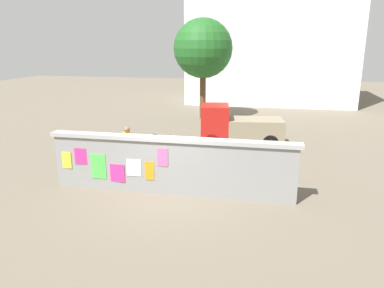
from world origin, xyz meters
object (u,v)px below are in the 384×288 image
at_px(bicycle_near, 159,148).
at_px(tree_roadside, 203,49).
at_px(person_walking, 128,144).
at_px(auto_rickshaw_truck, 237,126).
at_px(motorcycle, 253,169).
at_px(bicycle_far, 172,162).

height_order(bicycle_near, tree_roadside, tree_roadside).
bearing_deg(bicycle_near, person_walking, -110.10).
bearing_deg(person_walking, bicycle_near, 69.90).
bearing_deg(tree_roadside, auto_rickshaw_truck, -66.60).
distance_m(motorcycle, bicycle_near, 4.41).
xyz_separation_m(auto_rickshaw_truck, bicycle_near, (-2.96, -2.33, -0.54)).
bearing_deg(tree_roadside, person_walking, -95.36).
relative_size(motorcycle, bicycle_far, 1.13).
distance_m(auto_rickshaw_truck, motorcycle, 4.56).
relative_size(auto_rickshaw_truck, tree_roadside, 0.63).
height_order(bicycle_near, person_walking, person_walking).
distance_m(auto_rickshaw_truck, bicycle_far, 4.48).
bearing_deg(bicycle_near, tree_roadside, 87.84).
height_order(person_walking, tree_roadside, tree_roadside).
bearing_deg(bicycle_far, motorcycle, -8.95).
relative_size(motorcycle, person_walking, 1.17).
bearing_deg(person_walking, motorcycle, -4.84).
height_order(auto_rickshaw_truck, tree_roadside, tree_roadside).
bearing_deg(bicycle_far, person_walking, -177.57).
bearing_deg(motorcycle, bicycle_near, 151.27).
relative_size(bicycle_near, person_walking, 1.03).
distance_m(auto_rickshaw_truck, tree_roadside, 7.40).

